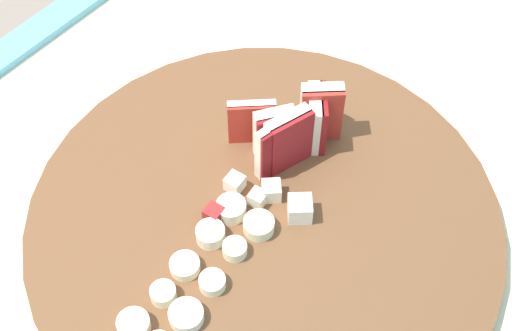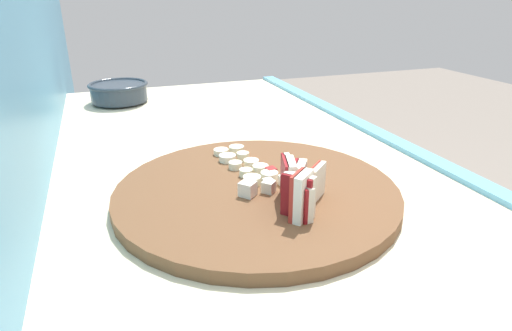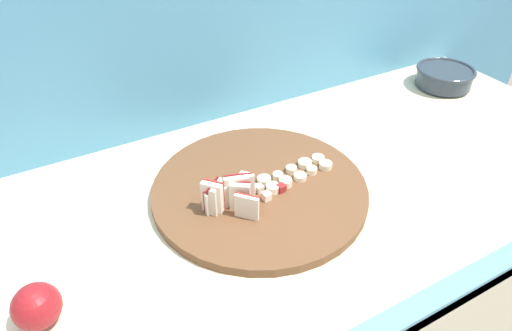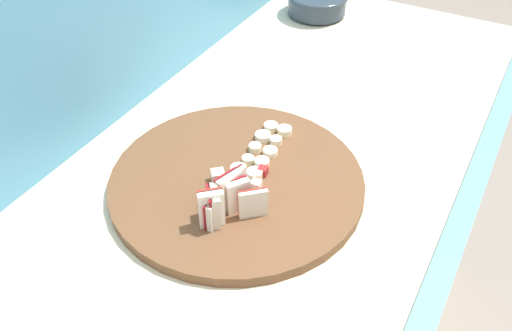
# 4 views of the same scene
# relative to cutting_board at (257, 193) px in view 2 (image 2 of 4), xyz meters

# --- Properties ---
(tile_backsplash) EXTENTS (2.40, 0.04, 1.45)m
(tile_backsplash) POSITION_rel_cutting_board_xyz_m (0.10, 0.33, -0.20)
(tile_backsplash) COLOR #4C8EB2
(tile_backsplash) RESTS_ON ground
(cutting_board) EXTENTS (0.44, 0.44, 0.02)m
(cutting_board) POSITION_rel_cutting_board_xyz_m (0.00, 0.00, 0.00)
(cutting_board) COLOR brown
(cutting_board) RESTS_ON tiled_countertop
(apple_wedge_fan) EXTENTS (0.10, 0.09, 0.07)m
(apple_wedge_fan) POSITION_rel_cutting_board_xyz_m (-0.08, -0.03, 0.04)
(apple_wedge_fan) COLOR #B22D23
(apple_wedge_fan) RESTS_ON cutting_board
(apple_dice_pile) EXTENTS (0.08, 0.09, 0.02)m
(apple_dice_pile) POSITION_rel_cutting_board_xyz_m (-0.01, -0.01, 0.02)
(apple_dice_pile) COLOR beige
(apple_dice_pile) RESTS_ON cutting_board
(banana_slice_rows) EXTENTS (0.17, 0.07, 0.01)m
(banana_slice_rows) POSITION_rel_cutting_board_xyz_m (0.08, -0.01, 0.02)
(banana_slice_rows) COLOR white
(banana_slice_rows) RESTS_ON cutting_board
(ceramic_bowl) EXTENTS (0.16, 0.16, 0.06)m
(ceramic_bowl) POSITION_rel_cutting_board_xyz_m (0.70, 0.16, 0.02)
(ceramic_bowl) COLOR #2D3842
(ceramic_bowl) RESTS_ON tiled_countertop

